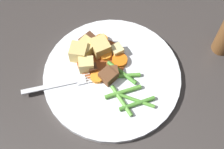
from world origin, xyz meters
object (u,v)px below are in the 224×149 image
Objects in this scene: carrot_slice_2 at (101,41)px; meat_chunk_3 at (89,42)px; potato_chunk_1 at (117,50)px; potato_chunk_3 at (79,52)px; fork at (67,83)px; potato_chunk_4 at (86,65)px; dinner_plate at (112,76)px; meat_chunk_1 at (113,73)px; carrot_slice_3 at (120,60)px; potato_chunk_0 at (86,47)px; meat_chunk_0 at (108,76)px; meat_chunk_2 at (93,69)px; carrot_slice_1 at (97,77)px; potato_chunk_2 at (100,47)px; carrot_slice_0 at (105,54)px.

meat_chunk_3 is (0.01, 0.02, 0.01)m from carrot_slice_2.
carrot_slice_2 is at bearing 3.86° from potato_chunk_1.
potato_chunk_3 is 0.07m from fork.
carrot_slice_2 is 0.96× the size of potato_chunk_4.
carrot_slice_2 is at bearing -71.20° from potato_chunk_4.
meat_chunk_1 is at bearing -151.96° from dinner_plate.
potato_chunk_0 is (0.07, 0.03, 0.01)m from carrot_slice_3.
carrot_slice_3 is 0.99× the size of meat_chunk_3.
potato_chunk_0 reaches higher than meat_chunk_3.
meat_chunk_0 is 1.66× the size of meat_chunk_2.
potato_chunk_4 is at bearing 27.00° from dinner_plate.
carrot_slice_1 is at bearing 159.32° from meat_chunk_2.
meat_chunk_0 is at bearing -130.44° from fork.
potato_chunk_2 reaches higher than fork.
potato_chunk_2 is (-0.01, 0.02, 0.01)m from carrot_slice_2.
carrot_slice_0 is at bearing -176.16° from meat_chunk_3.
meat_chunk_1 is at bearing 167.59° from meat_chunk_3.
potato_chunk_4 is at bearing 162.81° from potato_chunk_3.
carrot_slice_0 is 0.10m from fork.
carrot_slice_0 is 0.06m from potato_chunk_3.
carrot_slice_1 is at bearing 127.69° from potato_chunk_2.
dinner_plate is 8.81× the size of carrot_slice_3.
carrot_slice_2 is at bearing -51.13° from potato_chunk_2.
dinner_plate is 0.10m from fork.
carrot_slice_1 is at bearing 57.36° from dinner_plate.
dinner_plate is 1.87× the size of fork.
carrot_slice_0 is 0.02m from potato_chunk_2.
potato_chunk_0 is 1.43× the size of meat_chunk_1.
dinner_plate is at bearing 28.04° from meat_chunk_1.
potato_chunk_0 is at bearing -92.61° from potato_chunk_3.
potato_chunk_4 is at bearing -3.53° from carrot_slice_1.
carrot_slice_0 is at bearing -154.61° from potato_chunk_0.
potato_chunk_4 reaches higher than meat_chunk_3.
potato_chunk_2 is 2.16× the size of meat_chunk_2.
potato_chunk_1 is (0.01, -0.07, 0.01)m from carrot_slice_1.
meat_chunk_1 reaches higher than carrot_slice_3.
carrot_slice_1 is 0.07m from potato_chunk_3.
carrot_slice_1 is at bearing 145.27° from meat_chunk_3.
meat_chunk_1 is at bearing 177.13° from potato_chunk_0.
potato_chunk_2 reaches higher than carrot_slice_1.
dinner_plate is 0.05m from carrot_slice_0.
carrot_slice_3 reaches higher than dinner_plate.
carrot_slice_3 is at bearing -170.15° from meat_chunk_3.
potato_chunk_1 is at bearing -81.29° from carrot_slice_1.
meat_chunk_1 is at bearing -124.96° from carrot_slice_1.
meat_chunk_1 is 0.77× the size of meat_chunk_3.
potato_chunk_2 is at bearing 9.64° from carrot_slice_3.
meat_chunk_0 is 0.19× the size of fork.
carrot_slice_1 is at bearing 115.53° from carrot_slice_0.
potato_chunk_0 is 1.18× the size of potato_chunk_4.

